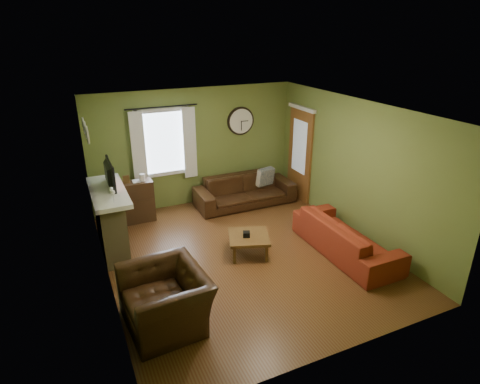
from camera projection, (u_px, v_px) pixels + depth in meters
name	position (u px, v px, depth m)	size (l,w,h in m)	color
floor	(244.00, 255.00, 7.18)	(4.60, 5.20, 0.00)	#583318
ceiling	(245.00, 110.00, 6.18)	(4.60, 5.20, 0.00)	white
wall_left	(101.00, 212.00, 5.81)	(0.00, 5.20, 2.60)	olive
wall_right	(355.00, 169.00, 7.56)	(0.00, 5.20, 2.60)	olive
wall_back	(195.00, 148.00, 8.87)	(4.60, 0.00, 2.60)	olive
wall_front	(342.00, 266.00, 4.50)	(4.60, 0.00, 2.60)	olive
fireplace	(110.00, 223.00, 7.14)	(0.40, 1.40, 1.10)	tan
firebox	(123.00, 233.00, 7.31)	(0.04, 0.60, 0.55)	black
mantel	(108.00, 192.00, 6.92)	(0.58, 1.60, 0.08)	white
tv	(106.00, 177.00, 6.97)	(0.60, 0.08, 0.35)	black
tv_screen	(111.00, 174.00, 6.98)	(0.02, 0.62, 0.36)	#994C3F
medallion_left	(88.00, 135.00, 6.12)	(0.28, 0.28, 0.03)	white
medallion_mid	(86.00, 130.00, 6.42)	(0.28, 0.28, 0.03)	white
medallion_right	(84.00, 126.00, 6.71)	(0.28, 0.28, 0.03)	white
window_pane	(163.00, 143.00, 8.51)	(1.00, 0.02, 1.30)	silver
curtain_rod	(162.00, 107.00, 8.13)	(0.03, 0.03, 1.50)	black
curtain_left	(139.00, 149.00, 8.23)	(0.28, 0.04, 1.55)	white
curtain_right	(190.00, 143.00, 8.65)	(0.28, 0.04, 1.55)	white
wall_clock	(241.00, 121.00, 9.06)	(0.64, 0.06, 0.64)	white
door	(300.00, 155.00, 9.20)	(0.05, 0.90, 2.10)	brown
bookshelf	(136.00, 202.00, 8.26)	(0.74, 0.31, 0.87)	#352213
book	(132.00, 178.00, 8.05)	(0.15, 0.20, 0.02)	brown
sofa_brown	(245.00, 191.00, 9.11)	(2.25, 0.88, 0.66)	black
pillow_left	(265.00, 177.00, 9.31)	(0.41, 0.12, 0.41)	slate
pillow_right	(266.00, 177.00, 9.30)	(0.40, 0.12, 0.40)	slate
sofa_red	(346.00, 237.00, 7.14)	(2.20, 0.86, 0.64)	maroon
armchair	(166.00, 299.00, 5.41)	(1.20, 1.05, 0.78)	black
coffee_table	(249.00, 245.00, 7.14)	(0.69, 0.69, 0.37)	brown
tissue_box	(246.00, 235.00, 7.03)	(0.12, 0.12, 0.09)	black
wine_glass_a	(113.00, 197.00, 6.36)	(0.08, 0.08, 0.21)	white
wine_glass_b	(111.00, 193.00, 6.54)	(0.07, 0.07, 0.19)	white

